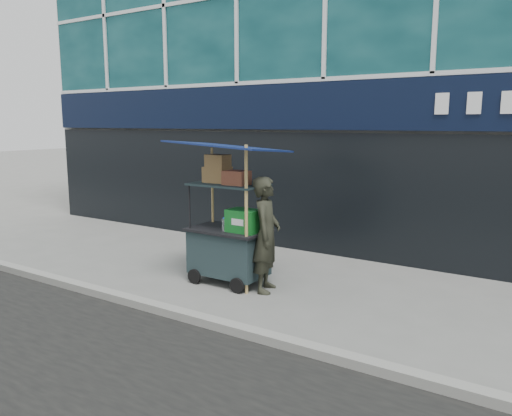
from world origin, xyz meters
The scene contains 4 objects.
ground centered at (0.00, 0.00, 0.00)m, with size 80.00×80.00×0.00m, color slate.
curb centered at (0.00, -0.20, 0.06)m, with size 80.00×0.18×0.12m, color gray.
vendor_cart centered at (-0.44, 1.40, 0.81)m, with size 1.72×1.22×2.32m.
vendor_man centered at (0.27, 1.39, 0.89)m, with size 0.65×0.43×1.79m, color #27281D.
Camera 1 is at (4.19, -4.97, 2.59)m, focal length 35.00 mm.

